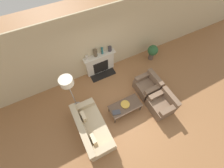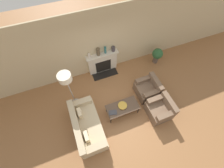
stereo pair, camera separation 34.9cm
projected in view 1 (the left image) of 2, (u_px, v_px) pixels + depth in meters
ground_plane at (124, 113)px, 5.77m from camera, size 18.00×18.00×0.00m
wall_back at (95, 45)px, 5.73m from camera, size 18.00×0.06×2.90m
fireplace at (100, 64)px, 6.47m from camera, size 1.37×0.59×1.03m
couch at (91, 128)px, 5.15m from camera, size 0.89×1.87×0.77m
armchair_near at (162, 104)px, 5.62m from camera, size 0.81×0.86×0.80m
armchair_far at (148, 86)px, 6.07m from camera, size 0.81×0.86×0.80m
coffee_table at (125, 106)px, 5.48m from camera, size 1.18×0.58×0.44m
bowl at (125, 104)px, 5.45m from camera, size 0.33×0.33×0.05m
book at (117, 112)px, 5.31m from camera, size 0.32×0.25×0.02m
floor_lamp at (68, 85)px, 4.60m from camera, size 0.43×0.43×1.87m
mantel_vase_left at (87, 58)px, 5.83m from camera, size 0.11×0.11×0.18m
mantel_vase_center_left at (95, 53)px, 5.87m from camera, size 0.14×0.14×0.33m
mantel_vase_center_right at (102, 51)px, 5.95m from camera, size 0.09×0.09×0.31m
mantel_vase_right at (110, 49)px, 6.08m from camera, size 0.15×0.15×0.21m
potted_plant at (153, 51)px, 6.91m from camera, size 0.48×0.48×0.77m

